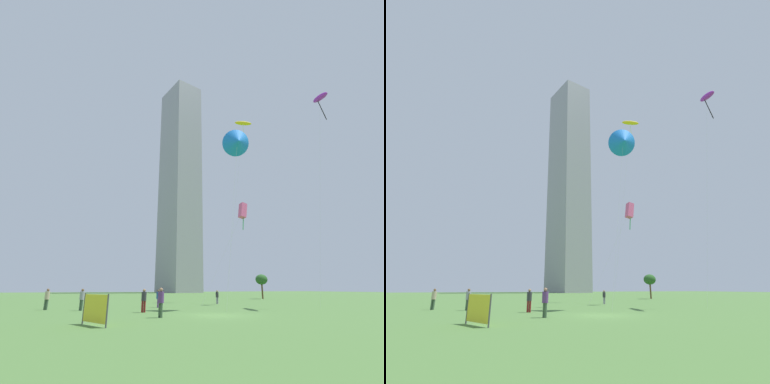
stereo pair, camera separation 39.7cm
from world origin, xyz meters
The scene contains 14 objects.
ground centered at (0.00, 0.00, 0.00)m, with size 280.00×280.00×0.00m, color #4C7538.
person_standing_0 centered at (-8.75, 8.74, 1.05)m, with size 0.40×0.40×1.82m.
person_standing_1 centered at (-4.20, -0.03, 1.09)m, with size 0.42×0.42×1.88m.
person_standing_2 centered at (7.28, 13.64, 0.94)m, with size 0.36×0.36×1.62m.
person_standing_3 centered at (-11.62, 10.85, 1.05)m, with size 0.40×0.40×1.82m.
person_standing_4 centered at (-4.21, 4.62, 1.04)m, with size 0.40×0.40×1.80m.
person_standing_5 centered at (-1.35, 10.11, 0.99)m, with size 0.38×0.38×1.72m.
kite_flying_0 centered at (14.95, 16.77, 29.16)m, with size 3.02×9.64×29.69m.
kite_flying_1 centered at (10.10, 11.17, 11.52)m, with size 6.41×1.11×12.64m.
kite_flying_2 centered at (4.95, 3.63, 16.84)m, with size 4.71×3.89×18.60m.
kite_flying_3 centered at (16.33, 1.75, 24.54)m, with size 3.86×4.38×25.86m.
park_tree_0 centered at (23.53, 26.56, 3.36)m, with size 2.22×2.22×4.33m.
distant_highrise_0 centered at (36.24, 105.13, 52.32)m, with size 14.01×18.42×104.64m, color #939399.
event_banner centered at (-8.66, -2.83, 0.83)m, with size 1.04×2.30×1.58m.
Camera 1 is at (-10.30, -19.73, 1.84)m, focal length 26.72 mm.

